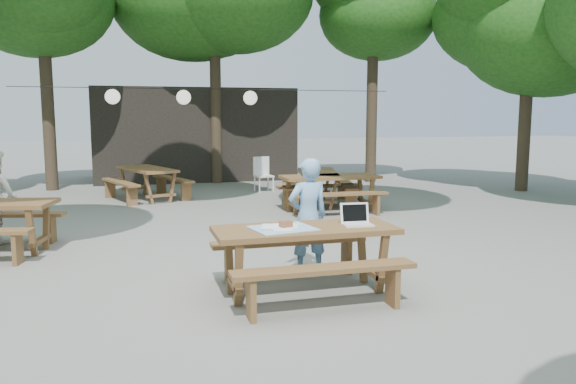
# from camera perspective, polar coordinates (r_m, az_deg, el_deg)

# --- Properties ---
(ground) EXTENTS (80.00, 80.00, 0.00)m
(ground) POSITION_cam_1_polar(r_m,az_deg,el_deg) (7.92, -4.69, -6.65)
(ground) COLOR slate
(ground) RESTS_ON ground
(pavilion) EXTENTS (6.00, 3.00, 2.80)m
(pavilion) POSITION_cam_1_polar(r_m,az_deg,el_deg) (18.15, -9.56, 5.84)
(pavilion) COLOR black
(pavilion) RESTS_ON ground
(main_picnic_table) EXTENTS (2.00, 1.58, 0.75)m
(main_picnic_table) POSITION_cam_1_polar(r_m,az_deg,el_deg) (6.25, 1.75, -6.86)
(main_picnic_table) COLOR brown
(main_picnic_table) RESTS_ON ground
(picnic_table_ne) EXTENTS (2.00, 1.58, 0.75)m
(picnic_table_ne) POSITION_cam_1_polar(r_m,az_deg,el_deg) (11.62, 4.27, -0.09)
(picnic_table_ne) COLOR brown
(picnic_table_ne) RESTS_ON ground
(picnic_table_far_w) EXTENTS (2.12, 2.32, 0.75)m
(picnic_table_far_w) POSITION_cam_1_polar(r_m,az_deg,el_deg) (13.70, -14.09, 0.89)
(picnic_table_far_w) COLOR brown
(picnic_table_far_w) RESTS_ON ground
(picnic_table_far_e) EXTENTS (2.01, 2.24, 0.75)m
(picnic_table_far_e) POSITION_cam_1_polar(r_m,az_deg,el_deg) (12.53, 3.02, 0.50)
(picnic_table_far_e) COLOR brown
(picnic_table_far_e) RESTS_ON ground
(woman) EXTENTS (0.57, 0.42, 1.45)m
(woman) POSITION_cam_1_polar(r_m,az_deg,el_deg) (6.96, 2.05, -2.50)
(woman) COLOR #7BAFE1
(woman) RESTS_ON ground
(plastic_chair) EXTENTS (0.49, 0.49, 0.90)m
(plastic_chair) POSITION_cam_1_polar(r_m,az_deg,el_deg) (14.75, -2.50, 1.08)
(plastic_chair) COLOR white
(plastic_chair) RESTS_ON ground
(laptop) EXTENTS (0.35, 0.28, 0.24)m
(laptop) POSITION_cam_1_polar(r_m,az_deg,el_deg) (6.36, 6.94, -2.76)
(laptop) COLOR white
(laptop) RESTS_ON main_picnic_table
(tabletop_clutter) EXTENTS (0.74, 0.66, 0.08)m
(tabletop_clutter) POSITION_cam_1_polar(r_m,az_deg,el_deg) (6.11, -0.51, -3.60)
(tabletop_clutter) COLOR #3B91C9
(tabletop_clutter) RESTS_ON main_picnic_table
(paper_lanterns) EXTENTS (9.00, 0.34, 0.38)m
(paper_lanterns) POSITION_cam_1_polar(r_m,az_deg,el_deg) (13.60, -10.50, 9.46)
(paper_lanterns) COLOR black
(paper_lanterns) RESTS_ON ground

